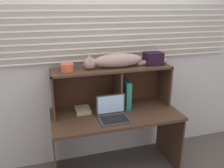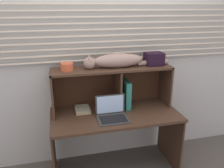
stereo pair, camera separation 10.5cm
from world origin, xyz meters
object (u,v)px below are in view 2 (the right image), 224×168
Objects in this scene: binder_upright at (126,94)px; storage_box at (154,59)px; small_basket at (67,67)px; cat at (117,61)px; book_stack at (83,109)px; laptop at (112,114)px.

storage_box is at bearing 0.00° from binder_upright.
storage_box is (0.95, 0.00, 0.03)m from small_basket.
cat reaches higher than small_basket.
cat is at bearing -180.00° from storage_box.
small_basket is at bearing 180.00° from storage_box.
book_stack is at bearing -179.66° from storage_box.
small_basket is (-0.14, 0.00, 0.49)m from book_stack.
binder_upright is at bearing 0.00° from small_basket.
storage_box is (0.32, 0.00, 0.39)m from binder_upright.
cat is 4.94× the size of storage_box.
storage_box is at bearing 23.64° from laptop.
laptop is 0.77m from storage_box.
book_stack is (-0.39, -0.00, -0.52)m from cat.
book_stack is at bearing -179.28° from cat.
small_basket is at bearing 177.98° from book_stack.
small_basket is 0.95m from storage_box.
small_basket is (-0.53, 0.00, -0.03)m from cat.
cat is 0.40m from binder_upright.
binder_upright is (0.11, 0.00, -0.39)m from cat.
small_basket is at bearing 180.00° from binder_upright.
book_stack is 1.09× the size of storage_box.
laptop is 0.36m from book_stack.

